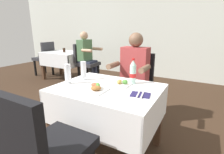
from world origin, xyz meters
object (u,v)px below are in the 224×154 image
beer_glass_left (84,71)px  background_chair_left (45,57)px  napkin_cutlery_set (140,95)px  background_patron (87,55)px  beer_glass_middle (68,73)px  background_chair_right (85,61)px  chair_near_camera_side (45,148)px  background_dining_table (64,59)px  plate_near_camera (95,88)px  plate_far_diner (120,83)px  seated_diner_far (133,74)px  cola_bottle_primary (133,73)px  chair_far_diner_seat (135,83)px  main_dining_table (107,103)px  background_table_tumbler (64,50)px

beer_glass_left → background_chair_left: 3.35m
napkin_cutlery_set → background_patron: bearing=137.1°
beer_glass_middle → background_chair_right: size_ratio=0.22×
chair_near_camera_side → background_dining_table: chair_near_camera_side is taller
plate_near_camera → plate_far_diner: plate_near_camera is taller
seated_diner_far → cola_bottle_primary: bearing=-68.6°
chair_far_diner_seat → main_dining_table: bearing=-90.0°
plate_near_camera → beer_glass_middle: size_ratio=1.11×
napkin_cutlery_set → plate_far_diner: bearing=146.9°
chair_near_camera_side → background_dining_table: (-2.46, 2.66, -0.00)m
beer_glass_left → background_table_tumbler: size_ratio=1.95×
seated_diner_far → background_patron: size_ratio=1.00×
plate_near_camera → background_dining_table: plate_near_camera is taller
main_dining_table → background_dining_table: 3.09m
main_dining_table → background_table_tumbler: (-2.38, 1.83, 0.23)m
main_dining_table → background_patron: size_ratio=0.83×
plate_far_diner → napkin_cutlery_set: bearing=-33.1°
chair_near_camera_side → beer_glass_middle: size_ratio=4.57×
chair_far_diner_seat → plate_near_camera: size_ratio=4.13×
plate_far_diner → background_table_tumbler: (-2.46, 1.69, 0.04)m
beer_glass_left → background_patron: (-1.32, 1.78, -0.13)m
seated_diner_far → cola_bottle_primary: (0.18, -0.46, 0.14)m
seated_diner_far → beer_glass_middle: bearing=-118.3°
chair_far_diner_seat → background_chair_left: bearing=161.4°
plate_near_camera → chair_near_camera_side: bearing=-85.7°
beer_glass_left → background_patron: background_patron is taller
background_dining_table → background_chair_left: bearing=180.0°
cola_bottle_primary → background_chair_right: bearing=139.5°
main_dining_table → background_dining_table: same height
cola_bottle_primary → background_patron: (-1.87, 1.64, -0.14)m
plate_near_camera → plate_far_diner: (0.12, 0.28, -0.01)m
plate_near_camera → napkin_cutlery_set: size_ratio=1.20×
plate_far_diner → background_dining_table: 3.07m
beer_glass_middle → background_dining_table: beer_glass_middle is taller
napkin_cutlery_set → background_patron: (-2.06, 1.91, -0.03)m
chair_far_diner_seat → beer_glass_left: chair_far_diner_seat is taller
background_chair_left → plate_near_camera: bearing=-32.6°
beer_glass_middle → cola_bottle_primary: (0.60, 0.34, 0.01)m
background_patron → napkin_cutlery_set: bearing=-42.9°
plate_far_diner → background_table_tumbler: bearing=145.6°
background_chair_right → plate_far_diner: bearing=-43.5°
background_dining_table → background_chair_left: size_ratio=1.07×
background_chair_left → background_chair_right: bearing=0.0°
plate_near_camera → beer_glass_left: 0.40m
chair_far_diner_seat → seated_diner_far: bearing=-88.2°
napkin_cutlery_set → background_table_tumbler: bearing=145.7°
chair_far_diner_seat → background_patron: size_ratio=0.77×
plate_near_camera → background_dining_table: 3.14m
background_dining_table → plate_far_diner: bearing=-34.2°
main_dining_table → background_chair_right: background_chair_right is taller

